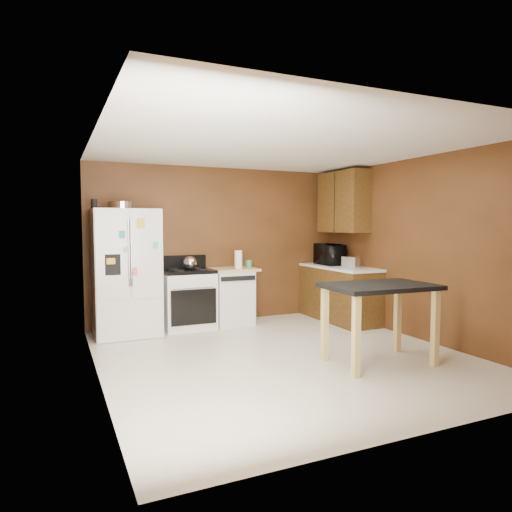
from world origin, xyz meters
TOP-DOWN VIEW (x-y plane):
  - floor at (0.00, 0.00)m, footprint 4.50×4.50m
  - ceiling at (0.00, 0.00)m, footprint 4.50×4.50m
  - wall_back at (0.00, 2.25)m, footprint 4.20×0.00m
  - wall_front at (0.00, -2.25)m, footprint 4.20×0.00m
  - wall_left at (-2.10, 0.00)m, footprint 0.00×4.50m
  - wall_right at (2.10, 0.00)m, footprint 0.00×4.50m
  - roasting_pan at (-1.59, 1.84)m, footprint 0.40×0.40m
  - pen_cup at (-1.96, 1.81)m, footprint 0.09×0.09m
  - kettle at (-0.61, 1.88)m, footprint 0.21×0.21m
  - paper_towel at (0.17, 1.85)m, footprint 0.14×0.14m
  - green_canister at (0.40, 1.97)m, footprint 0.12×0.12m
  - toaster at (1.76, 1.09)m, footprint 0.23×0.29m
  - microwave at (1.80, 1.75)m, footprint 0.42×0.59m
  - refrigerator at (-1.55, 1.86)m, footprint 0.90×0.80m
  - gas_range at (-0.64, 1.92)m, footprint 0.76×0.68m
  - dishwasher at (0.08, 1.95)m, footprint 0.78×0.63m
  - right_cabinets at (1.84, 1.48)m, footprint 0.63×1.58m
  - island at (0.87, -0.68)m, footprint 1.24×0.86m

SIDE VIEW (x-z plane):
  - floor at x=0.00m, z-range 0.00..0.00m
  - dishwasher at x=0.08m, z-range 0.01..0.90m
  - gas_range at x=-0.64m, z-range -0.09..1.01m
  - island at x=0.87m, z-range 0.31..1.22m
  - refrigerator at x=-1.55m, z-range 0.00..1.80m
  - right_cabinets at x=1.84m, z-range -0.32..2.13m
  - green_canister at x=0.40m, z-range 0.89..1.01m
  - toaster at x=1.76m, z-range 0.90..1.08m
  - kettle at x=-0.61m, z-range 0.90..1.11m
  - paper_towel at x=0.17m, z-range 0.89..1.17m
  - microwave at x=1.80m, z-range 0.90..1.22m
  - wall_back at x=0.00m, z-range -0.85..3.35m
  - wall_front at x=0.00m, z-range -0.85..3.35m
  - wall_left at x=-2.10m, z-range -1.00..3.50m
  - wall_right at x=2.10m, z-range -1.00..3.50m
  - roasting_pan at x=-1.59m, z-range 1.80..1.90m
  - pen_cup at x=-1.96m, z-range 1.80..1.93m
  - ceiling at x=0.00m, z-range 2.50..2.50m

